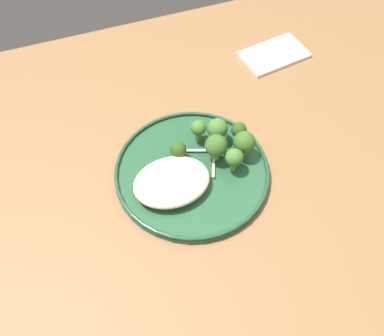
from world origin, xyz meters
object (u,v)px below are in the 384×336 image
broccoli_floret_front_edge (216,146)px  folded_napkin (274,55)px  seared_scallop_half_hidden (170,182)px  broccoli_floret_rear_charred (217,129)px  broccoli_floret_left_leaning (180,150)px  broccoli_floret_beside_noodles (198,129)px  broccoli_floret_small_sprig (239,130)px  broccoli_floret_center_pile (244,143)px  seared_scallop_tiny_bay (156,177)px  broccoli_floret_right_tilted (234,157)px  seared_scallop_left_edge (166,172)px  dinner_plate (192,172)px  seared_scallop_rear_pale (189,187)px

broccoli_floret_front_edge → folded_napkin: (-0.24, -0.23, -0.04)m
seared_scallop_half_hidden → broccoli_floret_rear_charred: 0.14m
broccoli_floret_left_leaning → broccoli_floret_front_edge: size_ratio=0.74×
broccoli_floret_rear_charred → broccoli_floret_front_edge: broccoli_floret_front_edge is taller
broccoli_floret_beside_noodles → broccoli_floret_small_sprig: (-0.07, 0.03, -0.01)m
broccoli_floret_rear_charred → folded_napkin: (-0.22, -0.19, -0.04)m
broccoli_floret_center_pile → broccoli_floret_small_sprig: bearing=-99.4°
broccoli_floret_rear_charred → folded_napkin: bearing=-138.8°
broccoli_floret_rear_charred → seared_scallop_tiny_bay: bearing=20.2°
broccoli_floret_rear_charred → broccoli_floret_beside_noodles: 0.04m
seared_scallop_tiny_bay → broccoli_floret_center_pile: (-0.17, -0.00, 0.03)m
broccoli_floret_right_tilted → broccoli_floret_front_edge: size_ratio=0.88×
broccoli_floret_center_pile → broccoli_floret_small_sprig: 0.04m
broccoli_floret_rear_charred → broccoli_floret_center_pile: (-0.03, 0.05, 0.00)m
broccoli_floret_left_leaning → broccoli_floret_beside_noodles: bearing=-147.4°
seared_scallop_left_edge → broccoli_floret_center_pile: (-0.15, 0.00, 0.03)m
dinner_plate → folded_napkin: size_ratio=1.93×
broccoli_floret_right_tilted → dinner_plate: bearing=-13.9°
seared_scallop_left_edge → broccoli_floret_small_sprig: broccoli_floret_small_sprig is taller
seared_scallop_tiny_bay → broccoli_floret_beside_noodles: 0.13m
dinner_plate → seared_scallop_left_edge: (0.05, -0.01, 0.01)m
broccoli_floret_rear_charred → broccoli_floret_front_edge: (0.02, 0.04, 0.00)m
dinner_plate → broccoli_floret_center_pile: (-0.10, -0.00, 0.04)m
broccoli_floret_center_pile → broccoli_floret_small_sprig: (-0.01, -0.04, -0.01)m
seared_scallop_left_edge → broccoli_floret_right_tilted: bearing=167.5°
seared_scallop_rear_pale → folded_napkin: size_ratio=0.18×
broccoli_floret_beside_noodles → broccoli_floret_right_tilted: bearing=113.3°
seared_scallop_left_edge → dinner_plate: bearing=169.8°
seared_scallop_rear_pale → seared_scallop_left_edge: bearing=-59.3°
broccoli_floret_small_sprig → folded_napkin: broccoli_floret_small_sprig is taller
seared_scallop_rear_pale → broccoli_floret_left_leaning: broccoli_floret_left_leaning is taller
seared_scallop_rear_pale → broccoli_floret_front_edge: broccoli_floret_front_edge is taller
seared_scallop_left_edge → broccoli_floret_rear_charred: (-0.12, -0.05, 0.02)m
broccoli_floret_left_leaning → broccoli_floret_rear_charred: bearing=-167.3°
seared_scallop_rear_pale → dinner_plate: bearing=-117.1°
seared_scallop_left_edge → broccoli_floret_beside_noodles: 0.11m
broccoli_floret_small_sprig → dinner_plate: bearing=20.1°
dinner_plate → folded_napkin: dinner_plate is taller
folded_napkin → seared_scallop_half_hidden: bearing=38.0°
broccoli_floret_center_pile → seared_scallop_left_edge: bearing=-1.9°
seared_scallop_tiny_bay → seared_scallop_rear_pale: bearing=139.5°
dinner_plate → broccoli_floret_small_sprig: 0.12m
seared_scallop_left_edge → broccoli_floret_small_sprig: size_ratio=0.59×
folded_napkin → broccoli_floret_left_leaning: bearing=35.0°
dinner_plate → seared_scallop_half_hidden: seared_scallop_half_hidden is taller
broccoli_floret_right_tilted → broccoli_floret_beside_noodles: bearing=-66.7°
broccoli_floret_front_edge → seared_scallop_half_hidden: bearing=17.2°
broccoli_floret_small_sprig → broccoli_floret_center_pile: bearing=80.6°
seared_scallop_tiny_bay → seared_scallop_half_hidden: bearing=136.6°
broccoli_floret_left_leaning → broccoli_floret_front_edge: broccoli_floret_front_edge is taller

